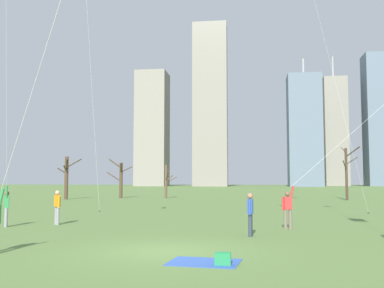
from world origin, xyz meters
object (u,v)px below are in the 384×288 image
bystander_strolling_midfield (250,212)px  bare_tree_center (121,178)px  kite_flyer_midfield_right_white (6,130)px  picnic_spot (215,260)px  kite_flyer_foreground_left_blue (338,158)px  bystander_far_off_by_trees (57,205)px  bare_tree_leftmost (347,171)px  kite_flyer_midfield_left_yellow (29,108)px  bare_tree_right_of_center (166,181)px  bare_tree_left_of_center (67,176)px

bystander_strolling_midfield → bare_tree_center: bare_tree_center is taller
kite_flyer_midfield_right_white → picnic_spot: bearing=-33.7°
kite_flyer_foreground_left_blue → picnic_spot: kite_flyer_foreground_left_blue is taller
bystander_far_off_by_trees → bare_tree_leftmost: size_ratio=0.28×
bystander_far_off_by_trees → bare_tree_center: 31.70m
kite_flyer_midfield_left_yellow → bystander_strolling_midfield: size_ratio=13.49×
bare_tree_right_of_center → kite_flyer_foreground_left_blue: bearing=-66.9°
kite_flyer_foreground_left_blue → bare_tree_leftmost: kite_flyer_foreground_left_blue is taller
kite_flyer_foreground_left_blue → bare_tree_leftmost: (6.39, 29.37, 0.04)m
kite_flyer_midfield_left_yellow → bare_tree_left_of_center: (-14.17, 35.93, -1.48)m
kite_flyer_midfield_right_white → bystander_strolling_midfield: 10.77m
picnic_spot → bystander_strolling_midfield: bearing=81.1°
picnic_spot → bare_tree_center: bare_tree_center is taller
bare_tree_left_of_center → bystander_strolling_midfield: bearing=-56.4°
bystander_strolling_midfield → picnic_spot: (-0.89, -5.69, -0.81)m
bare_tree_right_of_center → bare_tree_left_of_center: bare_tree_left_of_center is taller
bystander_strolling_midfield → bare_tree_leftmost: 33.90m
bare_tree_center → bare_tree_right_of_center: bearing=4.2°
bare_tree_left_of_center → kite_flyer_midfield_right_white: bearing=-71.5°
picnic_spot → bare_tree_left_of_center: (-19.31, 36.04, 2.51)m
kite_flyer_foreground_left_blue → bystander_strolling_midfield: bearing=-142.8°
bystander_strolling_midfield → picnic_spot: bystander_strolling_midfield is taller
kite_flyer_foreground_left_blue → bare_tree_leftmost: 30.06m
kite_flyer_midfield_right_white → picnic_spot: size_ratio=8.09×
bystander_far_off_by_trees → bystander_strolling_midfield: bearing=-20.0°
kite_flyer_midfield_left_yellow → bystander_strolling_midfield: (6.03, 5.58, -3.19)m
bare_tree_right_of_center → bare_tree_center: bare_tree_center is taller
bystander_far_off_by_trees → picnic_spot: 12.22m
kite_flyer_midfield_left_yellow → kite_flyer_midfield_right_white: 7.42m
bystander_far_off_by_trees → picnic_spot: bearing=-47.6°
kite_flyer_midfield_left_yellow → picnic_spot: bearing=-1.3°
kite_flyer_foreground_left_blue → bare_tree_right_of_center: (-13.59, 31.90, -1.03)m
kite_flyer_foreground_left_blue → bare_tree_left_of_center: size_ratio=2.21×
bystander_far_off_by_trees → bare_tree_left_of_center: size_ratio=0.34×
kite_flyer_midfield_right_white → bystander_strolling_midfield: (10.22, -0.54, -3.33)m
bare_tree_center → bare_tree_leftmost: (25.41, -2.13, 0.72)m
bystander_strolling_midfield → bare_tree_left_of_center: size_ratio=0.34×
bystander_far_off_by_trees → bystander_strolling_midfield: (9.12, -3.31, 0.00)m
kite_flyer_foreground_left_blue → bystander_strolling_midfield: kite_flyer_foreground_left_blue is taller
bare_tree_leftmost → kite_flyer_midfield_right_white: bearing=-122.8°
bare_tree_right_of_center → bare_tree_left_of_center: size_ratio=0.83×
bare_tree_left_of_center → kite_flyer_foreground_left_blue: bearing=-48.8°
kite_flyer_midfield_left_yellow → bare_tree_right_of_center: (-3.76, 40.37, -2.07)m
bare_tree_leftmost → bare_tree_left_of_center: bearing=-176.4°
bystander_strolling_midfield → bare_tree_leftmost: size_ratio=0.28×
kite_flyer_midfield_left_yellow → bare_tree_left_of_center: 38.65m
kite_flyer_midfield_left_yellow → bystander_strolling_midfield: bearing=42.8°
bare_tree_right_of_center → bare_tree_left_of_center: (-10.41, -4.44, 0.59)m
kite_flyer_foreground_left_blue → bare_tree_center: kite_flyer_foreground_left_blue is taller
picnic_spot → bare_tree_left_of_center: 40.97m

